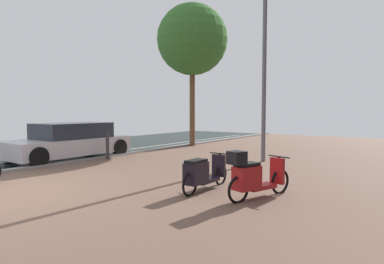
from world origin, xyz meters
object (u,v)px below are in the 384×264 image
object	(u,v)px
scooter_mid	(202,173)
street_tree	(192,40)
lamp_post	(264,63)
parked_car_near	(70,141)
bollard_far	(108,146)
scooter_near	(253,176)

from	to	relation	value
scooter_mid	street_tree	distance (m)	10.29
street_tree	lamp_post	bearing A→B (deg)	-29.86
parked_car_near	street_tree	distance (m)	7.59
scooter_mid	bollard_far	world-z (taller)	bollard_far
street_tree	scooter_mid	bearing A→B (deg)	-53.96
parked_car_near	street_tree	bearing A→B (deg)	79.74
scooter_near	lamp_post	world-z (taller)	lamp_post
scooter_near	bollard_far	distance (m)	6.75
bollard_far	lamp_post	bearing A→B (deg)	29.10
scooter_mid	bollard_far	xyz separation A→B (m)	(-5.29, 2.04, 0.09)
bollard_far	scooter_near	bearing A→B (deg)	-17.44
scooter_mid	parked_car_near	size ratio (longest dim) A/B	0.41
scooter_mid	lamp_post	distance (m)	5.51
parked_car_near	lamp_post	bearing A→B (deg)	29.17
scooter_near	bollard_far	world-z (taller)	scooter_near
bollard_far	street_tree	bearing A→B (deg)	91.14
scooter_mid	street_tree	bearing A→B (deg)	126.04
scooter_mid	street_tree	xyz separation A→B (m)	(-5.39, 7.41, 4.68)
scooter_near	lamp_post	xyz separation A→B (m)	(-1.74, 4.64, 2.82)
scooter_mid	parked_car_near	distance (m)	6.63
parked_car_near	scooter_mid	bearing A→B (deg)	-11.82
scooter_near	scooter_mid	xyz separation A→B (m)	(-1.16, -0.01, -0.07)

